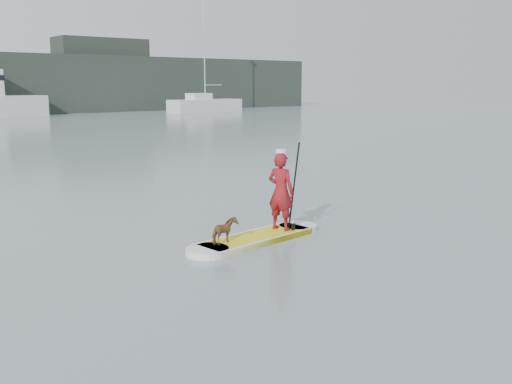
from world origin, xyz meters
TOP-DOWN VIEW (x-y plane):
  - ground at (0.00, 0.00)m, footprint 140.00×140.00m
  - paddleboard at (-2.49, 0.44)m, footprint 3.29×1.05m
  - paddler at (-1.79, 0.52)m, footprint 0.54×0.67m
  - white_cap at (-1.79, 0.52)m, footprint 0.22×0.22m
  - dog at (-3.32, 0.36)m, footprint 0.63×0.42m
  - paddle at (-1.63, 0.30)m, footprint 0.10×0.30m
  - sailboat_f at (25.26, 44.21)m, footprint 8.63×3.15m
  - shore_building_east at (18.00, 54.00)m, footprint 10.00×4.00m

SIDE VIEW (x-z plane):
  - ground at x=0.00m, z-range 0.00..0.00m
  - paddleboard at x=-2.49m, z-range 0.00..0.12m
  - dog at x=-3.32m, z-range 0.12..0.61m
  - paddle at x=-1.63m, z-range -0.20..1.80m
  - sailboat_f at x=25.26m, z-range -5.48..7.19m
  - paddler at x=-1.79m, z-range 0.12..1.71m
  - white_cap at x=-1.79m, z-range 1.71..1.78m
  - shore_building_east at x=18.00m, z-range 0.00..8.00m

